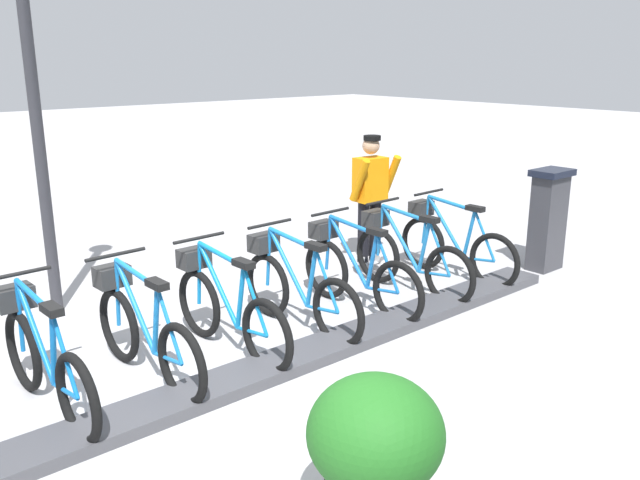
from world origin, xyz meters
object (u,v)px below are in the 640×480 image
Objects in this scene: bike_docked_0 at (452,243)px; bike_docked_3 at (296,287)px; bike_docked_4 at (226,307)px; lamp_post at (31,74)px; payment_kiosk at (548,218)px; bike_docked_2 at (355,270)px; bike_docked_5 at (143,330)px; bike_docked_6 at (43,358)px; planter_bush at (375,451)px; worker_near_rack at (370,194)px; bike_docked_1 at (407,256)px.

bike_docked_0 and bike_docked_3 have the same top height.
bike_docked_4 is 0.46× the size of lamp_post.
payment_kiosk is 2.84m from bike_docked_2.
lamp_post reaches higher than bike_docked_5.
bike_docked_2 is at bearing -90.00° from bike_docked_6.
payment_kiosk is 5.51m from planter_bush.
payment_kiosk is at bearing -95.42° from bike_docked_6.
bike_docked_0 reaches higher than planter_bush.
worker_near_rack is (1.09, -3.74, 0.48)m from bike_docked_5.
bike_docked_5 is 1.00× the size of bike_docked_6.
bike_docked_3 is at bearing -90.00° from bike_docked_6.
bike_docked_0 and bike_docked_6 have the same top height.
bike_docked_1 and bike_docked_3 have the same top height.
bike_docked_6 reaches higher than planter_bush.
planter_bush is at bearing 164.66° from bike_docked_4.
bike_docked_6 is at bearing 90.00° from bike_docked_4.
bike_docked_2 is 3.78m from lamp_post.
bike_docked_0 is 0.81m from bike_docked_1.
bike_docked_6 is 4.70m from worker_near_rack.
bike_docked_2 is at bearing 90.00° from bike_docked_0.
bike_docked_3 is (0.00, 1.62, 0.00)m from bike_docked_1.
bike_docked_0 is at bearing -90.00° from bike_docked_3.
bike_docked_6 is at bearing 84.58° from payment_kiosk.
bike_docked_4 is 0.81m from bike_docked_5.
planter_bush is (-2.61, 0.72, 0.11)m from bike_docked_4.
payment_kiosk reaches higher than bike_docked_5.
bike_docked_1 is at bearing -90.00° from bike_docked_3.
bike_docked_3 is at bearing -90.00° from bike_docked_5.
bike_docked_5 is 2.61m from planter_bush.
bike_docked_1 is 1.00× the size of bike_docked_5.
planter_bush is at bearing -160.78° from bike_docked_6.
bike_docked_0 is 1.00× the size of bike_docked_2.
bike_docked_5 is (0.00, 4.06, 0.00)m from bike_docked_0.
bike_docked_5 is at bearing 90.00° from bike_docked_1.
worker_near_rack is (1.09, -1.30, 0.48)m from bike_docked_2.
bike_docked_3 is at bearing -141.07° from lamp_post.
payment_kiosk reaches higher than bike_docked_6.
planter_bush is (-4.64, -0.11, -1.92)m from lamp_post.
bike_docked_3 is 1.00× the size of bike_docked_6.
worker_near_rack is at bearing -44.51° from planter_bush.
bike_docked_2 is at bearing -41.89° from planter_bush.
bike_docked_2 is at bearing 130.08° from worker_near_rack.
lamp_post reaches higher than bike_docked_4.
lamp_post is (2.03, 0.02, 2.03)m from bike_docked_5.
planter_bush is (-2.04, 5.12, -0.12)m from payment_kiosk.
bike_docked_1 is at bearing 73.76° from payment_kiosk.
bike_docked_0 is 0.46× the size of lamp_post.
lamp_post reaches higher than bike_docked_3.
bike_docked_0 is 1.00× the size of bike_docked_3.
bike_docked_6 is (0.57, 6.02, -0.24)m from payment_kiosk.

